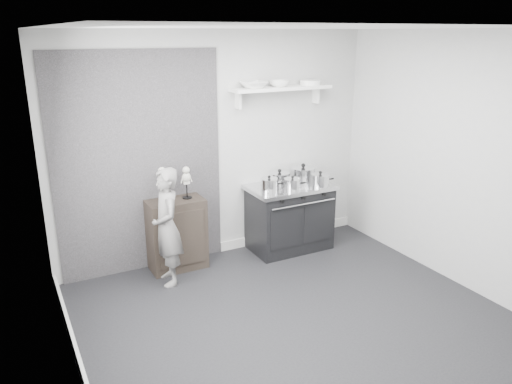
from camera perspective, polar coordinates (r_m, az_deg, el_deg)
ground at (r=5.03m, az=4.46°, el=-14.25°), size 4.00×4.00×0.00m
room_shell at (r=4.46m, az=2.97°, el=4.50°), size 4.02×3.62×2.71m
wall_shelf at (r=6.15m, az=2.92°, el=11.66°), size 1.30×0.26×0.24m
stove at (r=6.36m, az=3.86°, el=-2.84°), size 1.05×0.66×0.84m
side_cabinet at (r=5.90m, az=-9.06°, el=-4.77°), size 0.65×0.38×0.84m
child at (r=5.48m, az=-10.14°, el=-3.97°), size 0.35×0.50×1.31m
pot_front_left at (r=5.98m, az=1.52°, el=0.85°), size 0.30×0.21×0.19m
pot_back_left at (r=6.26m, az=2.71°, el=1.59°), size 0.36×0.27×0.20m
pot_back_right at (r=6.43m, az=5.40°, el=2.09°), size 0.40×0.31×0.23m
pot_front_right at (r=6.22m, az=7.34°, el=1.37°), size 0.32×0.23×0.19m
pot_front_center at (r=6.05m, az=4.19°, el=0.93°), size 0.29×0.20×0.17m
skeleton_full at (r=5.65m, az=-10.63°, el=1.13°), size 0.13×0.08×0.46m
skeleton_torso at (r=5.74m, az=-7.96°, el=1.36°), size 0.12×0.08×0.43m
bowl_large at (r=5.95m, az=-0.29°, el=12.16°), size 0.32×0.32×0.08m
bowl_small at (r=6.11m, az=2.66°, el=12.29°), size 0.24×0.24×0.08m
plate_stack at (r=6.35m, az=6.21°, el=12.34°), size 0.26×0.26×0.06m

